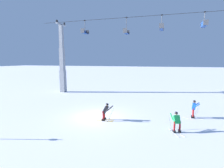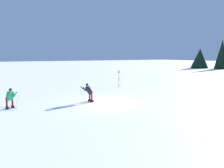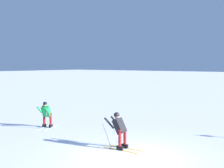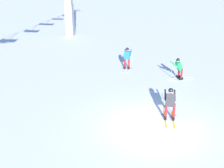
{
  "view_description": "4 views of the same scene",
  "coord_description": "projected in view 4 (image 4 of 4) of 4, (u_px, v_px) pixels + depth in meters",
  "views": [
    {
      "loc": [
        5.62,
        -14.31,
        5.17
      ],
      "look_at": [
        0.58,
        2.7,
        2.72
      ],
      "focal_mm": 27.5,
      "sensor_mm": 36.0,
      "label": 1
    },
    {
      "loc": [
        7.87,
        14.71,
        3.76
      ],
      "look_at": [
        0.37,
        1.83,
        1.74
      ],
      "focal_mm": 33.88,
      "sensor_mm": 36.0,
      "label": 2
    },
    {
      "loc": [
        -6.32,
        9.27,
        3.57
      ],
      "look_at": [
        -0.13,
        1.25,
        2.9
      ],
      "focal_mm": 47.77,
      "sensor_mm": 36.0,
      "label": 3
    },
    {
      "loc": [
        -11.19,
        0.2,
        6.52
      ],
      "look_at": [
        0.03,
        1.96,
        2.03
      ],
      "focal_mm": 43.58,
      "sensor_mm": 36.0,
      "label": 4
    }
  ],
  "objects": [
    {
      "name": "ground_plane",
      "position": [
        153.0,
        127.0,
        12.65
      ],
      "size": [
        260.0,
        260.0,
        0.0
      ],
      "primitive_type": "plane",
      "color": "white"
    },
    {
      "name": "skier_carving_main",
      "position": [
        170.0,
        102.0,
        13.16
      ],
      "size": [
        1.73,
        0.72,
        1.68
      ],
      "color": "yellow",
      "rests_on": "ground_plane"
    },
    {
      "name": "skier_distant_uphill",
      "position": [
        179.0,
        67.0,
        18.28
      ],
      "size": [
        1.13,
        1.79,
        1.61
      ],
      "color": "white",
      "rests_on": "ground_plane"
    },
    {
      "name": "skier_distant_downhill",
      "position": [
        127.0,
        57.0,
        20.36
      ],
      "size": [
        1.81,
        0.72,
        1.67
      ],
      "color": "white",
      "rests_on": "ground_plane"
    }
  ]
}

